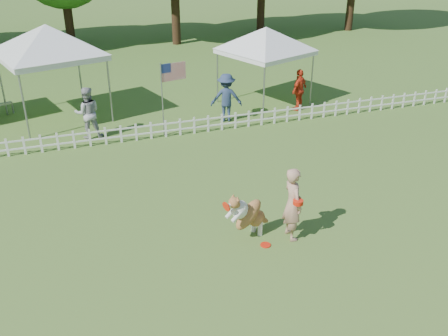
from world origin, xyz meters
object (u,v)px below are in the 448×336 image
object	(u,v)px
spectator_c	(299,90)
canopy_tent_left	(53,74)
canopy_tent_right	(265,67)
frisbee_on_turf	(266,245)
spectator_a	(88,113)
handler	(293,204)
flag_pole	(162,100)
spectator_b	(226,98)
dog	(249,214)

from	to	relation	value
spectator_c	canopy_tent_left	bearing A→B (deg)	-46.53
canopy_tent_right	spectator_c	size ratio (longest dim) A/B	1.84
canopy_tent_left	frisbee_on_turf	bearing A→B (deg)	-84.31
frisbee_on_turf	spectator_a	xyz separation A→B (m)	(-3.20, 7.72, 0.87)
canopy_tent_left	spectator_c	xyz separation A→B (m)	(8.86, -1.98, -0.87)
canopy_tent_right	canopy_tent_left	bearing A→B (deg)	151.94
handler	canopy_tent_right	size ratio (longest dim) A/B	0.60
spectator_c	canopy_tent_right	bearing A→B (deg)	-83.48
handler	flag_pole	size ratio (longest dim) A/B	0.70
canopy_tent_right	spectator_a	size ratio (longest dim) A/B	1.68
spectator_a	spectator_b	world-z (taller)	spectator_b
frisbee_on_turf	canopy_tent_left	distance (m)	10.96
canopy_tent_right	spectator_b	xyz separation A→B (m)	(-2.05, -1.40, -0.60)
dog	spectator_a	bearing A→B (deg)	90.24
flag_pole	spectator_b	world-z (taller)	flag_pole
spectator_a	dog	bearing A→B (deg)	113.76
spectator_a	spectator_b	xyz separation A→B (m)	(4.88, 0.06, 0.00)
canopy_tent_left	spectator_a	distance (m)	2.60
canopy_tent_left	spectator_c	distance (m)	9.12
flag_pole	spectator_a	bearing A→B (deg)	152.39
canopy_tent_right	spectator_b	size ratio (longest dim) A/B	1.68
canopy_tent_left	spectator_b	distance (m)	6.29
handler	spectator_a	distance (m)	8.51
frisbee_on_turf	flag_pole	distance (m)	7.26
spectator_c	dog	bearing A→B (deg)	22.87
dog	spectator_c	distance (m)	9.08
frisbee_on_turf	canopy_tent_left	size ratio (longest dim) A/B	0.07
frisbee_on_turf	spectator_a	bearing A→B (deg)	112.49
flag_pole	spectator_b	distance (m)	2.59
frisbee_on_turf	spectator_a	distance (m)	8.40
dog	frisbee_on_turf	world-z (taller)	dog
canopy_tent_left	canopy_tent_right	xyz separation A→B (m)	(7.88, -0.83, -0.20)
dog	canopy_tent_left	size ratio (longest dim) A/B	0.37
handler	spectator_a	size ratio (longest dim) A/B	1.00
spectator_a	flag_pole	bearing A→B (deg)	167.46
dog	canopy_tent_right	world-z (taller)	canopy_tent_right
canopy_tent_right	flag_pole	xyz separation A→B (m)	(-4.52, -2.07, -0.22)
frisbee_on_turf	flag_pole	bearing A→B (deg)	96.28
handler	flag_pole	distance (m)	7.12
flag_pole	spectator_c	bearing A→B (deg)	-3.80
canopy_tent_left	spectator_a	xyz separation A→B (m)	(0.95, -2.29, -0.80)
frisbee_on_turf	canopy_tent_left	world-z (taller)	canopy_tent_left
flag_pole	spectator_a	xyz separation A→B (m)	(-2.41, 0.61, -0.38)
spectator_b	frisbee_on_turf	bearing A→B (deg)	93.58
spectator_b	spectator_c	bearing A→B (deg)	-159.56
dog	canopy_tent_right	xyz separation A→B (m)	(3.99, 8.75, 0.85)
handler	spectator_b	distance (m)	7.70
handler	spectator_b	bearing A→B (deg)	-7.77
handler	canopy_tent_left	world-z (taller)	canopy_tent_left
dog	spectator_a	size ratio (longest dim) A/B	0.71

